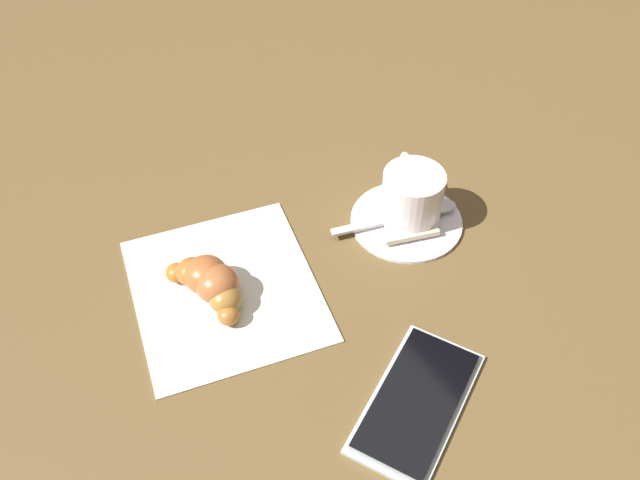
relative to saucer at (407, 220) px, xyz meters
The scene contains 8 objects.
ground_plane 0.09m from the saucer, behind, with size 1.80×1.80×0.00m, color brown.
saucer is the anchor object (origin of this frame).
espresso_cup 0.03m from the saucer, ahead, with size 0.06×0.09×0.06m.
teaspoon 0.01m from the saucer, 10.91° to the right, with size 0.14×0.06×0.01m.
sugar_packet 0.02m from the saucer, 123.88° to the right, with size 0.06×0.02×0.01m, color beige.
napkin 0.21m from the saucer, behind, with size 0.17×0.20×0.00m, color silver.
croissant 0.22m from the saucer, behind, with size 0.06×0.10×0.03m.
cell_phone 0.22m from the saucer, 127.44° to the right, with size 0.16×0.13×0.01m.
Camera 1 is at (-0.28, -0.37, 0.53)m, focal length 38.27 mm.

